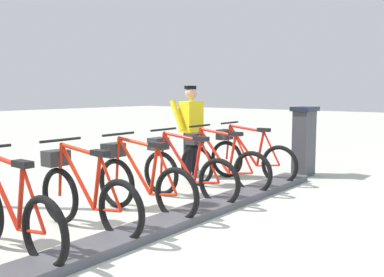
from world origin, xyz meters
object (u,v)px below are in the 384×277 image
(bike_docked_2, at_px, (184,171))
(bike_docked_4, at_px, (84,194))
(payment_kiosk, at_px, (304,140))
(bike_docked_0, at_px, (248,156))
(worker_near_rack, at_px, (191,127))
(bike_docked_5, at_px, (8,211))
(bike_docked_1, at_px, (219,163))
(bike_docked_3, at_px, (140,181))

(bike_docked_2, distance_m, bike_docked_4, 1.74)
(payment_kiosk, bearing_deg, bike_docked_0, 60.56)
(bike_docked_0, bearing_deg, worker_near_rack, 19.24)
(worker_near_rack, bearing_deg, bike_docked_5, 104.16)
(payment_kiosk, xyz_separation_m, bike_docked_5, (0.57, 5.37, -0.24))
(payment_kiosk, distance_m, bike_docked_1, 1.98)
(payment_kiosk, distance_m, bike_docked_5, 5.40)
(bike_docked_5, bearing_deg, bike_docked_1, -90.00)
(bike_docked_5, distance_m, worker_near_rack, 4.15)
(bike_docked_1, bearing_deg, bike_docked_4, 90.00)
(bike_docked_4, height_order, worker_near_rack, worker_near_rack)
(payment_kiosk, xyz_separation_m, bike_docked_4, (0.57, 4.50, -0.24))
(bike_docked_4, xyz_separation_m, bike_docked_5, (0.00, 0.87, 0.00))
(bike_docked_0, relative_size, bike_docked_4, 1.00)
(bike_docked_2, bearing_deg, bike_docked_5, 90.00)
(payment_kiosk, bearing_deg, bike_docked_1, 73.12)
(bike_docked_1, height_order, bike_docked_4, same)
(payment_kiosk, bearing_deg, bike_docked_4, 82.75)
(bike_docked_2, bearing_deg, bike_docked_1, -90.00)
(payment_kiosk, relative_size, bike_docked_2, 0.74)
(bike_docked_1, relative_size, worker_near_rack, 1.04)
(payment_kiosk, distance_m, bike_docked_0, 1.19)
(bike_docked_0, height_order, worker_near_rack, worker_near_rack)
(bike_docked_0, xyz_separation_m, bike_docked_3, (0.00, 2.61, 0.00))
(bike_docked_3, bearing_deg, bike_docked_2, -90.00)
(bike_docked_2, distance_m, bike_docked_5, 2.61)
(bike_docked_5, relative_size, worker_near_rack, 1.04)
(bike_docked_2, distance_m, bike_docked_3, 0.87)
(payment_kiosk, height_order, bike_docked_0, payment_kiosk)
(bike_docked_4, bearing_deg, worker_near_rack, -72.12)
(bike_docked_0, height_order, bike_docked_5, same)
(payment_kiosk, height_order, bike_docked_5, payment_kiosk)
(bike_docked_2, bearing_deg, payment_kiosk, -101.72)
(payment_kiosk, height_order, bike_docked_4, payment_kiosk)
(bike_docked_0, relative_size, worker_near_rack, 1.04)
(bike_docked_0, xyz_separation_m, bike_docked_4, (0.00, 3.48, 0.00))
(bike_docked_1, bearing_deg, bike_docked_5, 90.00)
(bike_docked_2, bearing_deg, bike_docked_4, 90.00)
(bike_docked_2, relative_size, bike_docked_4, 1.00)
(bike_docked_1, distance_m, bike_docked_4, 2.61)
(payment_kiosk, bearing_deg, bike_docked_3, 81.04)
(bike_docked_1, distance_m, worker_near_rack, 1.23)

